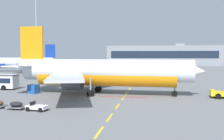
# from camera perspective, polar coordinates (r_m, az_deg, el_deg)

# --- Properties ---
(apron_paint_markings) EXTENTS (8.00, 92.82, 0.01)m
(apron_paint_markings) POSITION_cam_1_polar(r_m,az_deg,el_deg) (60.13, 3.93, -3.54)
(apron_paint_markings) COLOR yellow
(apron_paint_markings) RESTS_ON ground
(airliner_foreground) EXTENTS (34.79, 34.58, 12.20)m
(airliner_foreground) POSITION_cam_1_polar(r_m,az_deg,el_deg) (48.83, -2.01, -0.44)
(airliner_foreground) COLOR silver
(airliner_foreground) RESTS_ON ground
(airliner_mid_left) EXTENTS (32.16, 31.47, 11.34)m
(airliner_mid_left) POSITION_cam_1_polar(r_m,az_deg,el_deg) (122.56, -18.31, 1.46)
(airliner_mid_left) COLOR silver
(airliner_mid_left) RESTS_ON ground
(baggage_train) EXTENTS (11.68, 3.42, 1.14)m
(baggage_train) POSITION_cam_1_polar(r_m,az_deg,el_deg) (38.92, -20.81, -6.64)
(baggage_train) COLOR silver
(baggage_train) RESTS_ON ground
(uld_cargo_container) EXTENTS (1.90, 1.87, 1.60)m
(uld_cargo_container) POSITION_cam_1_polar(r_m,az_deg,el_deg) (52.45, -15.84, -3.76)
(uld_cargo_container) COLOR #194C9E
(uld_cargo_container) RESTS_ON ground
(apron_light_mast_near) EXTENTS (1.80, 1.80, 28.90)m
(apron_light_mast_near) POSITION_cam_1_polar(r_m,az_deg,el_deg) (98.71, -15.33, 9.25)
(apron_light_mast_near) COLOR slate
(apron_light_mast_near) RESTS_ON ground
(terminal_satellite) EXTENTS (73.30, 25.49, 14.40)m
(terminal_satellite) POSITION_cam_1_polar(r_m,az_deg,el_deg) (191.81, 10.43, 2.95)
(terminal_satellite) COLOR gray
(terminal_satellite) RESTS_ON ground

